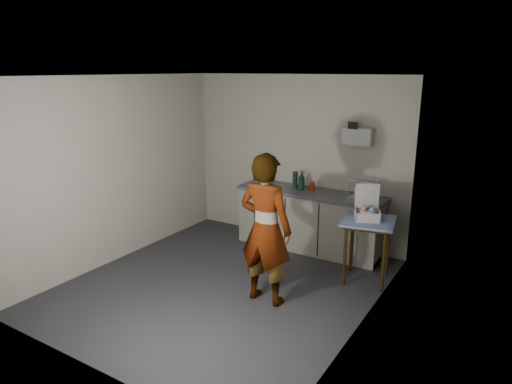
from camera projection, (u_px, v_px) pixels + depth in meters
The scene contains 15 objects.
ground at pixel (224, 285), 5.84m from camera, with size 4.00×4.00×0.00m, color #29282E.
wall_back at pixel (296, 160), 7.13m from camera, with size 3.60×0.02×2.60m, color beige.
wall_right at pixel (366, 210), 4.59m from camera, with size 0.02×4.00×2.60m, color beige.
wall_left at pixel (118, 170), 6.40m from camera, with size 0.02×4.00×2.60m, color beige.
ceiling at pixel (219, 76), 5.16m from camera, with size 3.60×4.00×0.01m, color white.
kitchen_counter at pixel (310, 222), 6.92m from camera, with size 2.24×0.62×0.91m.
wall_shelf at pixel (358, 137), 6.45m from camera, with size 0.42×0.18×0.37m.
side_table at pixel (368, 228), 5.78m from camera, with size 0.75×0.75×0.83m.
standing_man at pixel (266, 229), 5.23m from camera, with size 0.65×0.43×1.79m, color #B2A593.
soap_bottle at pixel (301, 181), 6.84m from camera, with size 0.11×0.11×0.28m, color black.
soda_can at pixel (312, 186), 6.81m from camera, with size 0.07×0.07×0.14m, color red.
dark_bottle at pixel (295, 180), 6.88m from camera, with size 0.08×0.08×0.27m, color black.
paper_towel at pixel (265, 179), 7.07m from camera, with size 0.14×0.14×0.25m.
dish_rack at pixel (363, 194), 6.39m from camera, with size 0.40×0.30×0.28m.
bakery_box at pixel (367, 212), 5.76m from camera, with size 0.40×0.41×0.43m.
Camera 1 is at (3.15, -4.31, 2.68)m, focal length 32.00 mm.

